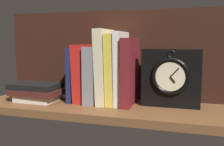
{
  "coord_description": "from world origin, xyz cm",
  "views": [
    {
      "loc": [
        28.63,
        -78.94,
        20.9
      ],
      "look_at": [
        3.92,
        3.66,
        10.33
      ],
      "focal_mm": 40.7,
      "sensor_mm": 36.0,
      "label": 1
    }
  ],
  "objects_px": {
    "book_maroon_dawkins": "(130,71)",
    "book_navy_bierce": "(76,74)",
    "book_yellow_seinlanguage": "(114,69)",
    "book_stack_side": "(37,91)",
    "book_white_catcher": "(122,68)",
    "book_cream_twain": "(105,66)",
    "book_red_requiem": "(84,73)",
    "book_gray_chess": "(95,74)",
    "framed_clock": "(171,78)"
  },
  "relations": [
    {
      "from": "book_white_catcher",
      "to": "book_cream_twain",
      "type": "bearing_deg",
      "value": 180.0
    },
    {
      "from": "book_gray_chess",
      "to": "framed_clock",
      "type": "distance_m",
      "value": 0.26
    },
    {
      "from": "book_cream_twain",
      "to": "book_white_catcher",
      "type": "bearing_deg",
      "value": 0.0
    },
    {
      "from": "book_navy_bierce",
      "to": "book_stack_side",
      "type": "relative_size",
      "value": 1.03
    },
    {
      "from": "book_red_requiem",
      "to": "book_white_catcher",
      "type": "xyz_separation_m",
      "value": [
        0.14,
        0.0,
        0.02
      ]
    },
    {
      "from": "book_red_requiem",
      "to": "book_cream_twain",
      "type": "bearing_deg",
      "value": 0.0
    },
    {
      "from": "book_maroon_dawkins",
      "to": "book_navy_bierce",
      "type": "bearing_deg",
      "value": 180.0
    },
    {
      "from": "book_gray_chess",
      "to": "book_cream_twain",
      "type": "bearing_deg",
      "value": 0.0
    },
    {
      "from": "book_maroon_dawkins",
      "to": "book_stack_side",
      "type": "distance_m",
      "value": 0.34
    },
    {
      "from": "book_cream_twain",
      "to": "book_stack_side",
      "type": "bearing_deg",
      "value": -168.95
    },
    {
      "from": "framed_clock",
      "to": "book_stack_side",
      "type": "height_order",
      "value": "framed_clock"
    },
    {
      "from": "book_yellow_seinlanguage",
      "to": "book_maroon_dawkins",
      "type": "distance_m",
      "value": 0.06
    },
    {
      "from": "book_red_requiem",
      "to": "book_stack_side",
      "type": "relative_size",
      "value": 1.1
    },
    {
      "from": "book_cream_twain",
      "to": "book_navy_bierce",
      "type": "bearing_deg",
      "value": 180.0
    },
    {
      "from": "book_yellow_seinlanguage",
      "to": "book_maroon_dawkins",
      "type": "bearing_deg",
      "value": 0.0
    },
    {
      "from": "book_red_requiem",
      "to": "book_maroon_dawkins",
      "type": "distance_m",
      "value": 0.17
    },
    {
      "from": "book_red_requiem",
      "to": "book_gray_chess",
      "type": "relative_size",
      "value": 1.04
    },
    {
      "from": "book_cream_twain",
      "to": "framed_clock",
      "type": "distance_m",
      "value": 0.22
    },
    {
      "from": "book_white_catcher",
      "to": "book_stack_side",
      "type": "bearing_deg",
      "value": -171.04
    },
    {
      "from": "book_white_catcher",
      "to": "book_navy_bierce",
      "type": "bearing_deg",
      "value": 180.0
    },
    {
      "from": "book_white_catcher",
      "to": "book_stack_side",
      "type": "xyz_separation_m",
      "value": [
        -0.3,
        -0.05,
        -0.09
      ]
    },
    {
      "from": "book_red_requiem",
      "to": "book_cream_twain",
      "type": "relative_size",
      "value": 0.8
    },
    {
      "from": "book_maroon_dawkins",
      "to": "book_cream_twain",
      "type": "bearing_deg",
      "value": 180.0
    },
    {
      "from": "book_navy_bierce",
      "to": "book_stack_side",
      "type": "xyz_separation_m",
      "value": [
        -0.13,
        -0.05,
        -0.06
      ]
    },
    {
      "from": "book_white_catcher",
      "to": "book_maroon_dawkins",
      "type": "xyz_separation_m",
      "value": [
        0.03,
        0.0,
        -0.01
      ]
    },
    {
      "from": "book_cream_twain",
      "to": "framed_clock",
      "type": "xyz_separation_m",
      "value": [
        0.22,
        0.0,
        -0.03
      ]
    },
    {
      "from": "book_navy_bierce",
      "to": "book_yellow_seinlanguage",
      "type": "height_order",
      "value": "book_yellow_seinlanguage"
    },
    {
      "from": "book_navy_bierce",
      "to": "book_white_catcher",
      "type": "relative_size",
      "value": 0.78
    },
    {
      "from": "book_cream_twain",
      "to": "book_stack_side",
      "type": "distance_m",
      "value": 0.26
    },
    {
      "from": "book_yellow_seinlanguage",
      "to": "book_navy_bierce",
      "type": "bearing_deg",
      "value": 180.0
    },
    {
      "from": "book_cream_twain",
      "to": "book_yellow_seinlanguage",
      "type": "relative_size",
      "value": 1.07
    },
    {
      "from": "book_yellow_seinlanguage",
      "to": "book_stack_side",
      "type": "xyz_separation_m",
      "value": [
        -0.27,
        -0.05,
        -0.08
      ]
    },
    {
      "from": "book_gray_chess",
      "to": "book_red_requiem",
      "type": "bearing_deg",
      "value": 180.0
    },
    {
      "from": "book_maroon_dawkins",
      "to": "book_stack_side",
      "type": "xyz_separation_m",
      "value": [
        -0.33,
        -0.05,
        -0.08
      ]
    },
    {
      "from": "book_red_requiem",
      "to": "book_yellow_seinlanguage",
      "type": "distance_m",
      "value": 0.11
    },
    {
      "from": "book_navy_bierce",
      "to": "book_maroon_dawkins",
      "type": "bearing_deg",
      "value": 0.0
    },
    {
      "from": "book_white_catcher",
      "to": "framed_clock",
      "type": "relative_size",
      "value": 1.3
    },
    {
      "from": "book_cream_twain",
      "to": "framed_clock",
      "type": "bearing_deg",
      "value": 1.08
    },
    {
      "from": "book_cream_twain",
      "to": "book_white_catcher",
      "type": "distance_m",
      "value": 0.06
    },
    {
      "from": "book_stack_side",
      "to": "book_white_catcher",
      "type": "bearing_deg",
      "value": 8.96
    },
    {
      "from": "book_navy_bierce",
      "to": "book_gray_chess",
      "type": "bearing_deg",
      "value": 0.0
    },
    {
      "from": "framed_clock",
      "to": "book_white_catcher",
      "type": "bearing_deg",
      "value": -178.54
    },
    {
      "from": "book_white_catcher",
      "to": "framed_clock",
      "type": "distance_m",
      "value": 0.17
    },
    {
      "from": "book_navy_bierce",
      "to": "book_red_requiem",
      "type": "relative_size",
      "value": 0.94
    },
    {
      "from": "book_navy_bierce",
      "to": "book_white_catcher",
      "type": "xyz_separation_m",
      "value": [
        0.17,
        0.0,
        0.03
      ]
    },
    {
      "from": "book_stack_side",
      "to": "book_navy_bierce",
      "type": "bearing_deg",
      "value": 19.95
    },
    {
      "from": "book_maroon_dawkins",
      "to": "book_red_requiem",
      "type": "bearing_deg",
      "value": 180.0
    },
    {
      "from": "book_cream_twain",
      "to": "book_maroon_dawkins",
      "type": "relative_size",
      "value": 1.13
    },
    {
      "from": "framed_clock",
      "to": "book_stack_side",
      "type": "distance_m",
      "value": 0.47
    },
    {
      "from": "book_navy_bierce",
      "to": "book_stack_side",
      "type": "bearing_deg",
      "value": -160.05
    }
  ]
}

